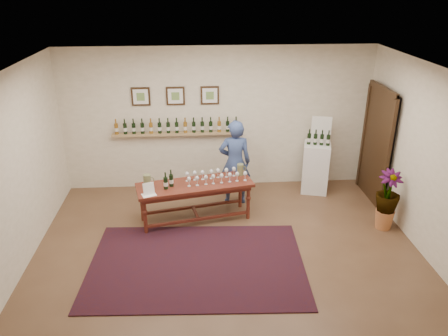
{
  "coord_description": "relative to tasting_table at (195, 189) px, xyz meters",
  "views": [
    {
      "loc": [
        -0.46,
        -5.66,
        3.94
      ],
      "look_at": [
        0.0,
        0.8,
        1.1
      ],
      "focal_mm": 35.0,
      "sensor_mm": 36.0,
      "label": 1
    }
  ],
  "objects": [
    {
      "name": "info_sign",
      "position": [
        2.47,
        1.15,
        0.66
      ],
      "size": [
        0.37,
        0.12,
        0.52
      ],
      "primitive_type": "cube",
      "rotation": [
        0.0,
        0.0,
        -0.26
      ],
      "color": "white",
      "rests_on": "display_pedestal"
    },
    {
      "name": "pitcher_left",
      "position": [
        -0.79,
        -0.1,
        0.22
      ],
      "size": [
        0.16,
        0.16,
        0.23
      ],
      "primitive_type": null,
      "rotation": [
        0.0,
        0.0,
        0.1
      ],
      "color": "#666941",
      "rests_on": "tasting_table"
    },
    {
      "name": "pitcher_right",
      "position": [
        0.81,
        0.3,
        0.21
      ],
      "size": [
        0.16,
        0.16,
        0.21
      ],
      "primitive_type": null,
      "rotation": [
        0.0,
        0.0,
        0.27
      ],
      "color": "#666941",
      "rests_on": "tasting_table"
    },
    {
      "name": "ground",
      "position": [
        0.48,
        -1.08,
        -0.59
      ],
      "size": [
        6.0,
        6.0,
        0.0
      ],
      "primitive_type": "plane",
      "color": "brown",
      "rests_on": "ground"
    },
    {
      "name": "room_shell",
      "position": [
        2.59,
        0.78,
        0.53
      ],
      "size": [
        6.0,
        6.0,
        6.0
      ],
      "color": "#F2E6CD",
      "rests_on": "ground"
    },
    {
      "name": "table_glasses",
      "position": [
        0.3,
        0.08,
        0.2
      ],
      "size": [
        1.33,
        0.52,
        0.18
      ],
      "primitive_type": null,
      "rotation": [
        0.0,
        0.0,
        0.17
      ],
      "color": "silver",
      "rests_on": "tasting_table"
    },
    {
      "name": "table_bottles",
      "position": [
        -0.44,
        -0.12,
        0.24
      ],
      "size": [
        0.29,
        0.21,
        0.27
      ],
      "primitive_type": null,
      "rotation": [
        0.0,
        0.0,
        0.27
      ],
      "color": "black",
      "rests_on": "tasting_table"
    },
    {
      "name": "person",
      "position": [
        0.75,
        0.61,
        0.22
      ],
      "size": [
        0.6,
        0.39,
        1.62
      ],
      "primitive_type": "imported",
      "rotation": [
        0.0,
        0.0,
        3.13
      ],
      "color": "navy",
      "rests_on": "ground"
    },
    {
      "name": "rug",
      "position": [
        0.0,
        -1.34,
        -0.59
      ],
      "size": [
        3.28,
        2.28,
        0.02
      ],
      "primitive_type": "cube",
      "rotation": [
        0.0,
        0.0,
        -0.05
      ],
      "color": "#4A140D",
      "rests_on": "ground"
    },
    {
      "name": "display_pedestal",
      "position": [
        2.38,
        0.99,
        -0.1
      ],
      "size": [
        0.61,
        0.61,
        0.99
      ],
      "primitive_type": "cube",
      "rotation": [
        0.0,
        0.0,
        -0.26
      ],
      "color": "white",
      "rests_on": "ground"
    },
    {
      "name": "menu_card",
      "position": [
        -0.74,
        -0.35,
        0.21
      ],
      "size": [
        0.26,
        0.23,
        0.2
      ],
      "primitive_type": "cube",
      "rotation": [
        0.0,
        0.0,
        0.38
      ],
      "color": "white",
      "rests_on": "tasting_table"
    },
    {
      "name": "potted_plant",
      "position": [
        3.19,
        -0.51,
        -0.06
      ],
      "size": [
        0.51,
        0.51,
        0.91
      ],
      "rotation": [
        0.0,
        0.0,
        0.06
      ],
      "color": "#B46A3C",
      "rests_on": "ground"
    },
    {
      "name": "tasting_table",
      "position": [
        0.0,
        0.0,
        0.0
      ],
      "size": [
        2.06,
        1.03,
        0.7
      ],
      "rotation": [
        0.0,
        0.0,
        0.21
      ],
      "color": "#4C1D13",
      "rests_on": "ground"
    },
    {
      "name": "pedestal_bottles",
      "position": [
        2.38,
        0.95,
        0.54
      ],
      "size": [
        0.29,
        0.14,
        0.28
      ],
      "primitive_type": null,
      "rotation": [
        0.0,
        0.0,
        -0.26
      ],
      "color": "black",
      "rests_on": "display_pedestal"
    }
  ]
}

